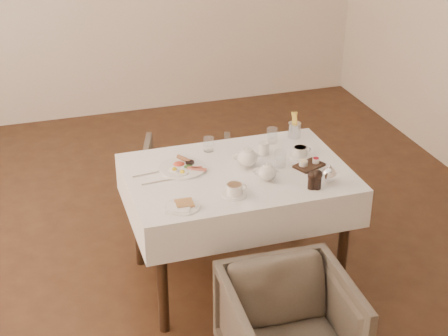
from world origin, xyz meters
The scene contains 20 objects.
table centered at (0.11, -0.39, 0.64)m, with size 1.28×0.88×0.75m.
armchair_near centered at (0.10, -1.26, 0.29)m, with size 0.62×0.64×0.58m, color #4E4339.
armchair_far centered at (0.01, 0.40, 0.28)m, with size 0.60×0.62×0.57m, color #4E4339.
breakfast_plate centered at (-0.18, -0.26, 0.76)m, with size 0.28×0.28×0.03m.
side_plate centered at (-0.30, -0.69, 0.76)m, with size 0.20×0.19×0.02m.
teapot_centre centered at (0.18, -0.35, 0.82)m, with size 0.16×0.13×0.13m, color white, non-canonical shape.
teapot_front centered at (0.23, -0.54, 0.81)m, with size 0.14×0.11×0.12m, color white, non-canonical shape.
creamer centered at (0.33, -0.23, 0.80)m, with size 0.07×0.07×0.08m, color white.
teacup_near centered at (0.01, -0.65, 0.79)m, with size 0.14×0.14×0.07m.
teacup_far centered at (0.53, -0.32, 0.78)m, with size 0.13×0.13×0.06m.
glass_left centered at (0.03, -0.08, 0.80)m, with size 0.06×0.06×0.09m, color silver.
glass_mid centered at (0.37, -0.40, 0.80)m, with size 0.07×0.07×0.10m, color silver.
glass_right centered at (0.44, -0.08, 0.80)m, with size 0.07×0.07×0.10m, color silver.
condiment_board centered at (0.53, -0.46, 0.77)m, with size 0.20×0.17×0.04m.
pepper_mill_left centered at (0.43, -0.70, 0.81)m, with size 0.05×0.05×0.11m, color black, non-canonical shape.
pepper_mill_right centered at (0.46, -0.71, 0.81)m, with size 0.06×0.06×0.12m, color black, non-canonical shape.
silver_pot centered at (0.56, -0.67, 0.81)m, with size 0.10×0.08×0.11m, color white, non-canonical shape.
fries_cup centered at (0.60, -0.05, 0.83)m, with size 0.08×0.08×0.17m.
cutlery_fork centered at (-0.38, -0.27, 0.76)m, with size 0.02×0.20×0.00m, color silver.
cutlery_knife centered at (-0.35, -0.38, 0.76)m, with size 0.02×0.20×0.00m, color silver.
Camera 1 is at (-1.02, -3.71, 2.60)m, focal length 55.00 mm.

